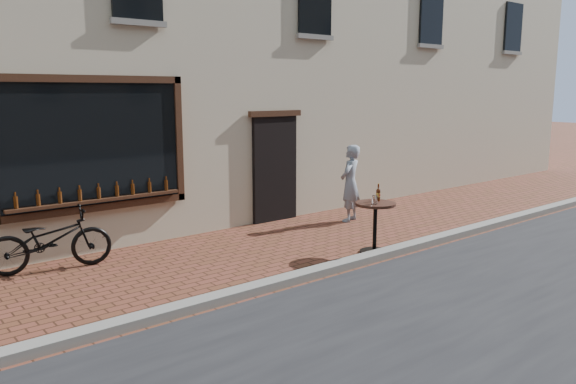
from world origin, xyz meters
TOP-DOWN VIEW (x-y plane):
  - ground at (0.00, 0.00)m, footprint 90.00×90.00m
  - kerb at (0.00, 0.20)m, footprint 90.00×0.25m
  - cargo_bicycle at (-2.86, 3.00)m, footprint 2.16×0.97m
  - bistro_table at (1.72, 0.47)m, footprint 0.68×0.68m
  - pedestrian at (3.10, 2.42)m, footprint 0.69×0.58m

SIDE VIEW (x-z plane):
  - ground at x=0.00m, z-range 0.00..0.00m
  - kerb at x=0.00m, z-range 0.00..0.12m
  - cargo_bicycle at x=-2.86m, z-range -0.02..0.99m
  - bistro_table at x=1.72m, z-range 0.04..1.20m
  - pedestrian at x=3.10m, z-range 0.00..1.62m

